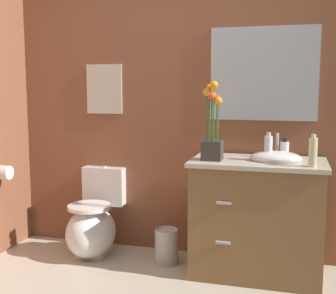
% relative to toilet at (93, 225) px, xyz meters
% --- Properties ---
extents(wall_back, '(4.59, 0.05, 2.50)m').
position_rel_toilet_xyz_m(wall_back, '(0.93, 0.30, 1.01)').
color(wall_back, brown).
rests_on(wall_back, ground_plane).
extents(toilet, '(0.38, 0.59, 0.69)m').
position_rel_toilet_xyz_m(toilet, '(0.00, 0.00, 0.00)').
color(toilet, white).
rests_on(toilet, ground_plane).
extents(vanity_cabinet, '(0.94, 0.56, 1.02)m').
position_rel_toilet_xyz_m(vanity_cabinet, '(1.30, -0.03, 0.19)').
color(vanity_cabinet, brown).
rests_on(vanity_cabinet, ground_plane).
extents(flower_vase, '(0.14, 0.14, 0.55)m').
position_rel_toilet_xyz_m(flower_vase, '(0.98, -0.11, 0.79)').
color(flower_vase, '#38332D').
rests_on(flower_vase, vanity_cabinet).
extents(soap_bottle, '(0.06, 0.06, 0.21)m').
position_rel_toilet_xyz_m(soap_bottle, '(1.65, -0.20, 0.69)').
color(soap_bottle, beige).
rests_on(soap_bottle, vanity_cabinet).
extents(lotion_bottle, '(0.06, 0.06, 0.20)m').
position_rel_toilet_xyz_m(lotion_bottle, '(1.36, -0.03, 0.69)').
color(lotion_bottle, white).
rests_on(lotion_bottle, vanity_cabinet).
extents(hand_wash_bottle, '(0.06, 0.06, 0.15)m').
position_rel_toilet_xyz_m(hand_wash_bottle, '(1.47, 0.10, 0.66)').
color(hand_wash_bottle, white).
rests_on(hand_wash_bottle, vanity_cabinet).
extents(trash_bin, '(0.18, 0.18, 0.27)m').
position_rel_toilet_xyz_m(trash_bin, '(0.62, -0.02, -0.11)').
color(trash_bin, '#B7B7BC').
rests_on(trash_bin, ground_plane).
extents(wall_poster, '(0.31, 0.01, 0.41)m').
position_rel_toilet_xyz_m(wall_poster, '(0.00, 0.27, 1.09)').
color(wall_poster, beige).
extents(wall_mirror, '(0.80, 0.01, 0.70)m').
position_rel_toilet_xyz_m(wall_mirror, '(1.30, 0.27, 1.21)').
color(wall_mirror, '#B2BCC6').
extents(toilet_paper_roll, '(0.11, 0.11, 0.11)m').
position_rel_toilet_xyz_m(toilet_paper_roll, '(-0.67, -0.20, 0.44)').
color(toilet_paper_roll, white).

